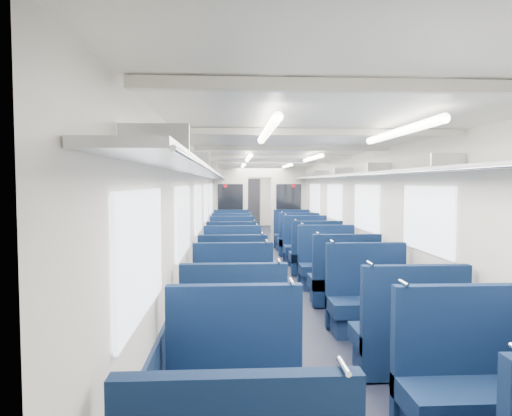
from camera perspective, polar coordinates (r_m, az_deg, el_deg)
The scene contains 31 objects.
floor at distance 10.38m, azimuth 1.59°, elevation -6.96°, with size 2.80×18.00×0.01m, color black.
ceiling at distance 10.23m, azimuth 1.61°, elevation 6.11°, with size 2.80×18.00×0.01m, color silver.
wall_left at distance 10.21m, azimuth -6.25°, elevation -0.50°, with size 0.02×18.00×2.35m, color beige.
dado_left at distance 10.30m, azimuth -6.14°, elevation -5.08°, with size 0.03×17.90×0.70m, color #111E3A.
wall_right at distance 10.44m, azimuth 9.27°, elevation -0.44°, with size 0.02×18.00×2.35m, color beige.
dado_right at distance 10.53m, azimuth 9.15°, elevation -4.93°, with size 0.03×17.90×0.70m, color #111E3A.
wall_far at distance 19.21m, azimuth -0.64°, elevation 1.26°, with size 2.80×0.02×2.35m, color beige.
luggage_rack_left at distance 10.19m, azimuth -5.23°, elevation 3.99°, with size 0.36×17.40×0.18m.
luggage_rack_right at distance 10.39m, azimuth 8.30°, elevation 3.95°, with size 0.36×17.40×0.18m.
windows at distance 9.77m, azimuth 1.82°, elevation 0.79°, with size 2.78×15.60×0.75m.
ceiling_fittings at distance 9.96m, azimuth 1.73°, elevation 5.83°, with size 2.70×16.06×0.11m.
end_door at distance 19.15m, azimuth -0.63°, elevation 0.73°, with size 0.75×0.06×2.00m, color black.
bulkhead at distance 13.48m, azimuth 0.44°, elevation 0.67°, with size 2.80×0.10×2.35m.
seat_2 at distance 3.45m, azimuth -2.73°, elevation -22.37°, with size 1.00×0.55×1.12m.
seat_3 at distance 3.76m, azimuth 25.36°, elevation -20.45°, with size 1.00×0.55×1.12m.
seat_4 at distance 4.52m, azimuth -2.85°, elevation -16.07°, with size 1.00×0.55×1.12m.
seat_5 at distance 4.66m, azimuth 18.84°, elevation -15.61°, with size 1.00×0.55×1.12m.
seat_6 at distance 5.63m, azimuth -2.92°, elevation -12.15°, with size 1.00×0.55×1.12m.
seat_7 at distance 5.78m, azimuth 14.13°, elevation -11.82°, with size 1.00×0.55×1.12m.
seat_8 at distance 6.71m, azimuth -2.96°, elevation -9.63°, with size 1.00×0.55×1.12m.
seat_9 at distance 6.91m, azimuth 11.13°, elevation -9.31°, with size 1.00×0.55×1.12m.
seat_10 at distance 7.78m, azimuth -2.99°, elevation -7.83°, with size 1.00×0.55×1.12m.
seat_11 at distance 8.00m, azimuth 9.08°, elevation -7.56°, with size 1.00×0.55×1.12m.
seat_12 at distance 8.85m, azimuth -3.02°, elevation -6.48°, with size 1.00×0.55×1.12m.
seat_13 at distance 9.08m, azimuth 7.58°, elevation -6.26°, with size 1.00×0.55×1.12m.
seat_14 at distance 9.98m, azimuth -3.04°, elevation -5.37°, with size 1.00×0.55×1.12m.
seat_15 at distance 10.24m, azimuth 6.33°, elevation -5.17°, with size 1.00×0.55×1.12m.
seat_16 at distance 11.20m, azimuth -3.05°, elevation -4.43°, with size 1.00×0.55×1.12m.
seat_17 at distance 11.35m, azimuth 5.38°, elevation -4.34°, with size 1.00×0.55×1.12m.
seat_18 at distance 12.31m, azimuth -3.06°, elevation -3.73°, with size 1.00×0.55×1.12m.
seat_19 at distance 12.41m, azimuth 4.64°, elevation -3.68°, with size 1.00×0.55×1.12m.
Camera 1 is at (-0.85, -10.18, 1.84)m, focal length 31.42 mm.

